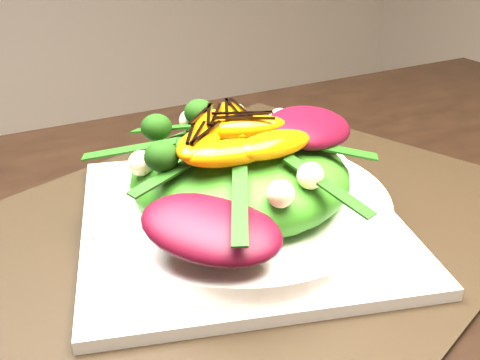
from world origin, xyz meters
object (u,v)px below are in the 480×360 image
placemat (240,227)px  salad_bowl (240,205)px  lettuce_mound (240,176)px  plate_base (240,220)px  orange_segment (202,124)px

placemat → salad_bowl: 0.02m
lettuce_mound → plate_base: bearing=0.0°
salad_bowl → lettuce_mound: 0.03m
plate_base → lettuce_mound: lettuce_mound is taller
orange_segment → placemat: bearing=-62.9°
salad_bowl → plate_base: bearing=180.0°
lettuce_mound → placemat: bearing=0.0°
plate_base → orange_segment: orange_segment is taller
placemat → lettuce_mound: size_ratio=2.87×
placemat → lettuce_mound: (-0.00, 0.00, 0.05)m
salad_bowl → lettuce_mound: lettuce_mound is taller
plate_base → orange_segment: size_ratio=3.84×
salad_bowl → orange_segment: 0.08m
lettuce_mound → salad_bowl: bearing=0.0°
placemat → plate_base: size_ratio=1.97×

